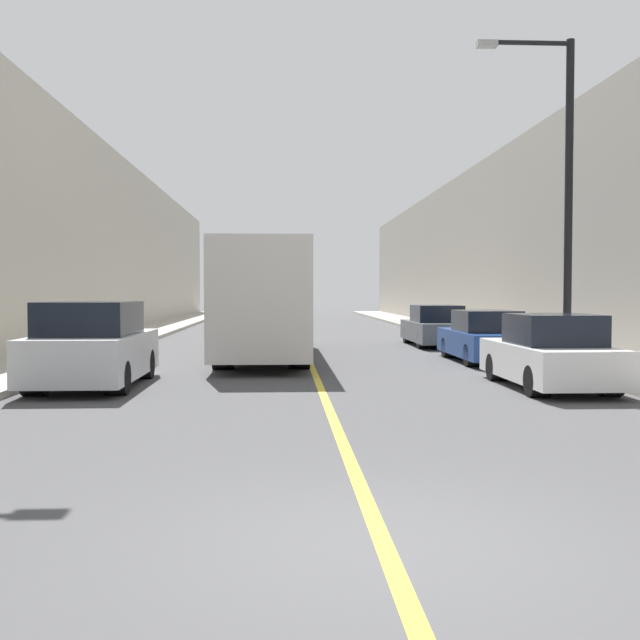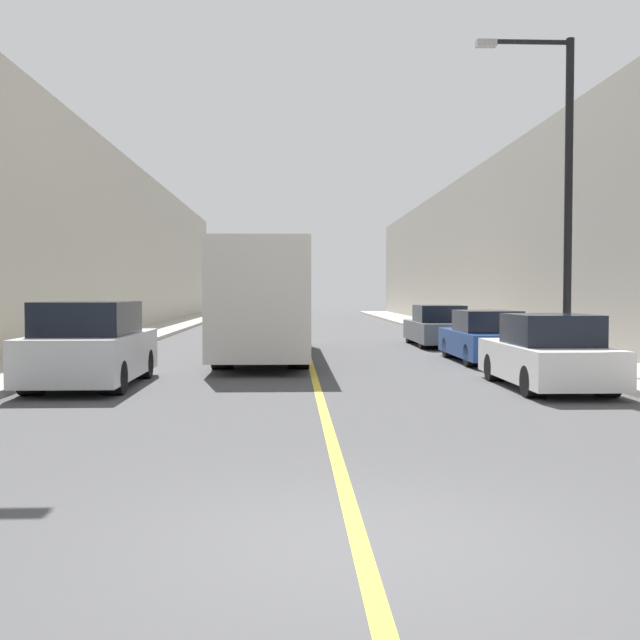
% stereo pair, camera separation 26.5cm
% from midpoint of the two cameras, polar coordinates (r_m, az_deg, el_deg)
% --- Properties ---
extents(ground_plane, '(200.00, 200.00, 0.00)m').
position_cam_midpoint_polar(ground_plane, '(6.23, 3.69, -16.90)').
color(ground_plane, '#474749').
extents(sidewalk_left, '(2.54, 72.00, 0.15)m').
position_cam_midpoint_polar(sidewalk_left, '(36.51, -13.45, -0.97)').
color(sidewalk_left, '#B2AA9E').
rests_on(sidewalk_left, ground).
extents(sidewalk_right, '(2.54, 72.00, 0.15)m').
position_cam_midpoint_polar(sidewalk_right, '(36.79, 9.68, -0.91)').
color(sidewalk_right, '#B2AA9E').
rests_on(sidewalk_right, ground).
extents(building_row_left, '(4.00, 72.00, 8.70)m').
position_cam_midpoint_polar(building_row_left, '(37.27, -18.48, 5.62)').
color(building_row_left, '#B7B2A3').
rests_on(building_row_left, ground).
extents(building_row_right, '(4.00, 72.00, 8.23)m').
position_cam_midpoint_polar(building_row_right, '(37.64, 14.60, 5.26)').
color(building_row_right, gray).
rests_on(building_row_right, ground).
extents(road_center_line, '(0.16, 72.00, 0.01)m').
position_cam_midpoint_polar(road_center_line, '(35.91, -1.84, -1.07)').
color(road_center_line, gold).
rests_on(road_center_line, ground).
extents(bus, '(2.55, 11.44, 3.39)m').
position_cam_midpoint_polar(bus, '(23.26, -4.58, 1.63)').
color(bus, silver).
rests_on(bus, ground).
extents(parked_suv_left, '(2.02, 4.54, 1.83)m').
position_cam_midpoint_polar(parked_suv_left, '(16.75, -17.36, -2.00)').
color(parked_suv_left, silver).
rests_on(parked_suv_left, ground).
extents(car_right_near, '(1.81, 4.35, 1.57)m').
position_cam_midpoint_polar(car_right_near, '(16.42, 16.70, -2.57)').
color(car_right_near, silver).
rests_on(car_right_near, ground).
extents(car_right_mid, '(1.79, 4.59, 1.50)m').
position_cam_midpoint_polar(car_right_mid, '(22.14, 12.10, -1.40)').
color(car_right_mid, navy).
rests_on(car_right_mid, ground).
extents(car_right_far, '(1.87, 4.80, 1.53)m').
position_cam_midpoint_polar(car_right_far, '(28.35, 8.53, -0.57)').
color(car_right_far, '#51565B').
rests_on(car_right_far, ground).
extents(street_lamp_right, '(2.46, 0.24, 8.15)m').
position_cam_midpoint_polar(street_lamp_right, '(19.91, 17.54, 9.91)').
color(street_lamp_right, black).
rests_on(street_lamp_right, sidewalk_right).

